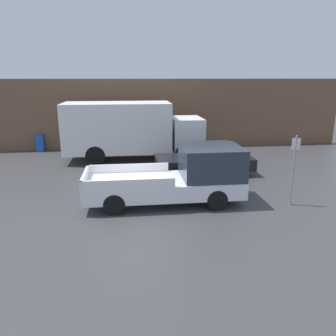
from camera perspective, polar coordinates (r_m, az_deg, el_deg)
name	(u,v)px	position (r m, az deg, el deg)	size (l,w,h in m)	color
ground_plane	(134,209)	(11.66, -5.93, -7.06)	(60.00, 60.00, 0.00)	#3D3D3F
building_wall	(130,114)	(21.21, -6.63, 9.28)	(28.00, 0.15, 4.37)	brown
pickup_truck	(181,177)	(11.94, 2.25, -1.58)	(5.67, 2.10, 2.05)	silver
car	(205,159)	(15.61, 6.40, 1.65)	(4.55, 1.92, 1.45)	black
delivery_truck	(129,129)	(18.27, -6.80, 6.79)	(7.53, 2.57, 3.14)	white
parking_sign	(294,167)	(12.30, 21.02, 0.20)	(0.30, 0.07, 2.54)	gray
newspaper_box	(40,143)	(21.84, -21.36, 4.06)	(0.45, 0.40, 1.03)	#194CB2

